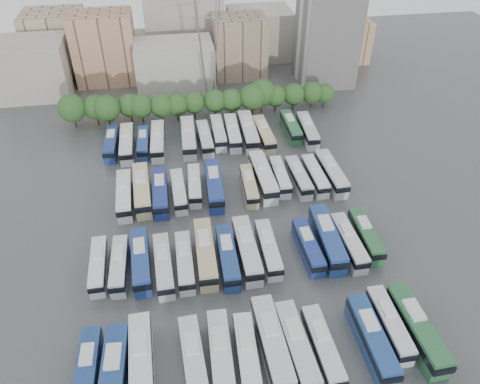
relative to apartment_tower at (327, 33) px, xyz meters
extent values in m
plane|color=#424447|center=(-34.00, -58.00, -13.00)|extent=(220.00, 220.00, 0.00)
cylinder|color=black|center=(-64.29, -15.98, -11.67)|extent=(0.36, 0.36, 2.66)
sphere|color=#234C1E|center=(-64.29, -15.98, -8.05)|extent=(6.39, 6.39, 6.39)
cylinder|color=black|center=(-59.28, -15.25, -11.81)|extent=(0.36, 0.36, 2.37)
sphere|color=#234C1E|center=(-59.28, -15.25, -8.59)|extent=(5.69, 5.69, 5.69)
cylinder|color=black|center=(-56.52, -16.75, -11.74)|extent=(0.36, 0.36, 2.52)
sphere|color=#234C1E|center=(-56.52, -16.75, -8.32)|extent=(6.04, 6.04, 6.04)
cylinder|color=black|center=(-51.52, -15.17, -11.86)|extent=(0.36, 0.36, 2.27)
sphere|color=#234C1E|center=(-51.52, -15.17, -8.78)|extent=(5.45, 5.45, 5.45)
cylinder|color=black|center=(-48.86, -16.18, -11.84)|extent=(0.36, 0.36, 2.33)
sphere|color=#234C1E|center=(-48.86, -16.18, -8.67)|extent=(5.59, 5.59, 5.59)
cylinder|color=black|center=(-44.16, -16.68, -11.85)|extent=(0.36, 0.36, 2.31)
sphere|color=#234C1E|center=(-44.16, -16.68, -8.72)|extent=(5.54, 5.54, 5.54)
cylinder|color=black|center=(-40.71, -16.40, -11.89)|extent=(0.36, 0.36, 2.21)
sphere|color=#234C1E|center=(-40.71, -16.40, -8.89)|extent=(5.31, 5.31, 5.31)
cylinder|color=black|center=(-36.60, -15.81, -11.91)|extent=(0.36, 0.36, 2.18)
sphere|color=#234C1E|center=(-36.60, -15.81, -8.95)|extent=(5.23, 5.23, 5.23)
cylinder|color=black|center=(-31.69, -16.10, -11.88)|extent=(0.36, 0.36, 2.25)
sphere|color=#234C1E|center=(-31.69, -16.10, -8.82)|extent=(5.40, 5.40, 5.40)
cylinder|color=black|center=(-27.76, -16.26, -11.88)|extent=(0.36, 0.36, 2.25)
sphere|color=#234C1E|center=(-27.76, -16.26, -8.83)|extent=(5.39, 5.39, 5.39)
cylinder|color=black|center=(-22.83, -16.83, -11.70)|extent=(0.36, 0.36, 2.60)
sphere|color=#234C1E|center=(-22.83, -16.83, -8.17)|extent=(6.24, 6.24, 6.24)
cylinder|color=black|center=(-20.22, -15.18, -11.65)|extent=(0.36, 0.36, 2.69)
sphere|color=#234C1E|center=(-20.22, -15.18, -8.00)|extent=(6.47, 6.47, 6.47)
cylinder|color=black|center=(-16.90, -15.48, -11.93)|extent=(0.36, 0.36, 2.14)
sphere|color=#234C1E|center=(-16.90, -15.48, -9.03)|extent=(5.13, 5.13, 5.13)
cylinder|color=black|center=(-12.36, -15.41, -11.89)|extent=(0.36, 0.36, 2.21)
sphere|color=#234C1E|center=(-12.36, -15.41, -8.89)|extent=(5.31, 5.31, 5.31)
cylinder|color=black|center=(-7.72, -15.16, -11.91)|extent=(0.36, 0.36, 2.18)
sphere|color=#234C1E|center=(-7.72, -15.16, -8.95)|extent=(5.23, 5.23, 5.23)
cylinder|color=black|center=(-4.47, -15.25, -12.01)|extent=(0.36, 0.36, 1.97)
sphere|color=#234C1E|center=(-4.47, -15.25, -9.33)|extent=(4.74, 4.74, 4.74)
cube|color=#9E998E|center=(-76.00, 4.00, -6.00)|extent=(18.00, 14.00, 14.00)
cube|color=tan|center=(-58.00, 10.00, -4.00)|extent=(16.00, 12.00, 18.00)
cube|color=#ADA89E|center=(-40.00, 2.00, -7.00)|extent=(20.00, 14.00, 12.00)
cube|color=gray|center=(-22.00, 8.00, -5.00)|extent=(14.00, 12.00, 16.00)
cube|color=gray|center=(-36.00, 22.00, -3.00)|extent=(22.00, 16.00, 20.00)
cube|color=tan|center=(-72.00, 20.00, -5.00)|extent=(16.00, 14.00, 16.00)
cube|color=#A39E93|center=(-14.00, 20.00, -6.00)|extent=(18.00, 14.00, 14.00)
cube|color=tan|center=(10.00, 14.00, -7.00)|extent=(14.00, 12.00, 12.00)
cube|color=gray|center=(-48.00, 16.00, -8.00)|extent=(12.00, 10.00, 10.00)
cube|color=silver|center=(0.00, 0.00, 0.00)|extent=(14.00, 14.00, 26.00)
cylinder|color=slate|center=(-34.00, -10.00, 4.00)|extent=(2.90, 2.91, 33.83)
cylinder|color=slate|center=(-34.00, -6.00, 4.00)|extent=(2.90, 2.91, 33.83)
cylinder|color=slate|center=(-30.00, -10.00, 4.00)|extent=(2.90, 2.91, 33.83)
cylinder|color=slate|center=(-30.00, -6.00, 4.00)|extent=(2.90, 2.91, 33.83)
cube|color=slate|center=(-32.00, -8.00, 8.08)|extent=(7.00, 0.30, 0.30)
cube|color=navy|center=(-55.35, -81.68, -11.38)|extent=(2.73, 11.52, 3.25)
cube|color=black|center=(-55.36, -81.82, -10.76)|extent=(2.85, 11.69, 0.95)
cube|color=silver|center=(-55.31, -80.25, -9.54)|extent=(1.70, 3.10, 0.42)
cube|color=navy|center=(-52.11, -83.10, -11.12)|extent=(3.49, 13.36, 3.75)
cube|color=black|center=(-52.12, -83.27, -10.41)|extent=(3.63, 13.57, 1.10)
cube|color=silver|center=(-52.03, -81.45, -9.01)|extent=(2.05, 3.62, 0.49)
cube|color=silver|center=(-48.82, -81.58, -11.16)|extent=(3.13, 13.03, 3.67)
cube|color=black|center=(-48.81, -81.74, -10.46)|extent=(3.27, 13.23, 1.08)
cube|color=silver|center=(-48.87, -79.96, -9.09)|extent=(1.94, 3.51, 0.48)
cube|color=silver|center=(-42.38, -82.37, -11.30)|extent=(3.14, 12.09, 3.39)
cube|color=black|center=(-42.37, -82.52, -10.66)|extent=(3.27, 12.27, 1.00)
cube|color=silver|center=(-42.45, -80.88, -9.39)|extent=(1.85, 3.27, 0.44)
cube|color=silver|center=(-38.92, -82.30, -11.25)|extent=(3.03, 12.43, 3.50)
cube|color=black|center=(-38.92, -82.45, -10.58)|extent=(3.16, 12.62, 1.03)
cube|color=silver|center=(-38.87, -80.75, -9.27)|extent=(1.86, 3.35, 0.45)
cube|color=white|center=(-35.62, -82.64, -11.39)|extent=(2.94, 11.49, 3.23)
cube|color=black|center=(-35.63, -82.78, -10.77)|extent=(3.06, 11.67, 0.95)
cube|color=silver|center=(-35.56, -81.22, -9.56)|extent=(1.75, 3.11, 0.42)
cube|color=silver|center=(-32.17, -81.56, -11.12)|extent=(3.18, 13.33, 3.76)
cube|color=black|center=(-32.17, -81.72, -10.40)|extent=(3.31, 13.53, 1.10)
cube|color=silver|center=(-32.22, -79.90, -9.00)|extent=(1.97, 3.58, 0.49)
cube|color=silver|center=(-29.13, -82.35, -11.24)|extent=(3.19, 12.51, 3.51)
cube|color=black|center=(-29.12, -82.50, -10.57)|extent=(3.32, 12.70, 1.03)
cube|color=silver|center=(-29.20, -80.80, -9.26)|extent=(1.90, 3.38, 0.45)
cube|color=silver|center=(-25.79, -82.84, -11.40)|extent=(2.72, 11.36, 3.20)
cube|color=black|center=(-25.79, -82.98, -10.79)|extent=(2.83, 11.53, 0.94)
cube|color=silver|center=(-25.83, -81.43, -9.59)|extent=(1.68, 3.06, 0.41)
cube|color=navy|center=(-19.10, -82.78, -11.24)|extent=(2.64, 12.40, 3.51)
cube|color=black|center=(-19.10, -82.93, -10.57)|extent=(2.77, 12.58, 1.03)
cube|color=silver|center=(-19.11, -81.23, -9.26)|extent=(1.76, 3.31, 0.45)
cube|color=silver|center=(-15.80, -80.88, -11.42)|extent=(2.40, 11.17, 3.16)
cube|color=black|center=(-15.80, -81.02, -10.81)|extent=(2.51, 11.33, 0.93)
cube|color=silver|center=(-15.80, -79.49, -9.63)|extent=(1.59, 2.98, 0.41)
cube|color=#2A633A|center=(-12.61, -82.40, -11.14)|extent=(3.16, 13.23, 3.73)
cube|color=black|center=(-12.61, -82.57, -10.42)|extent=(3.29, 13.43, 1.10)
cube|color=silver|center=(-12.65, -80.76, -9.03)|extent=(1.96, 3.56, 0.48)
cube|color=white|center=(-55.47, -63.45, -11.50)|extent=(2.44, 10.60, 2.99)
cube|color=black|center=(-55.47, -63.58, -10.93)|extent=(2.55, 10.76, 0.88)
cube|color=silver|center=(-55.49, -62.13, -9.81)|extent=(1.55, 2.84, 0.39)
cube|color=silver|center=(-52.29, -63.86, -11.48)|extent=(2.52, 10.77, 3.04)
cube|color=black|center=(-52.29, -64.00, -10.90)|extent=(2.63, 10.93, 0.89)
cube|color=silver|center=(-52.26, -62.52, -9.77)|extent=(1.58, 2.89, 0.39)
cube|color=navy|center=(-49.02, -63.58, -11.28)|extent=(3.14, 12.21, 3.43)
cube|color=black|center=(-49.01, -63.73, -10.63)|extent=(3.27, 12.40, 1.01)
cube|color=silver|center=(-49.09, -62.07, -9.35)|extent=(1.87, 3.31, 0.44)
cube|color=silver|center=(-45.58, -65.11, -11.37)|extent=(2.91, 11.58, 3.26)
cube|color=black|center=(-45.57, -65.25, -10.75)|extent=(3.03, 11.76, 0.96)
cube|color=silver|center=(-45.64, -63.67, -9.53)|extent=(1.75, 3.13, 0.42)
cube|color=silver|center=(-42.31, -64.83, -11.43)|extent=(2.36, 11.09, 3.14)
cube|color=black|center=(-42.31, -64.97, -10.83)|extent=(2.47, 11.25, 0.92)
cube|color=silver|center=(-42.31, -63.45, -9.66)|extent=(1.57, 2.96, 0.41)
cube|color=tan|center=(-38.98, -63.74, -11.15)|extent=(2.95, 13.06, 3.69)
cube|color=black|center=(-38.98, -63.90, -10.45)|extent=(3.08, 13.26, 1.09)
cube|color=silver|center=(-38.95, -62.11, -9.07)|extent=(1.89, 3.50, 0.48)
cube|color=navy|center=(-35.61, -64.92, -11.32)|extent=(2.71, 11.91, 3.36)
cube|color=black|center=(-35.61, -65.06, -10.68)|extent=(2.83, 12.09, 0.99)
cube|color=silver|center=(-35.58, -63.43, -9.42)|extent=(1.73, 3.19, 0.44)
cube|color=silver|center=(-32.39, -64.01, -11.18)|extent=(2.89, 12.85, 3.63)
cube|color=black|center=(-32.39, -64.17, -10.49)|extent=(3.02, 13.04, 1.07)
cube|color=silver|center=(-32.41, -62.41, -9.13)|extent=(1.86, 3.44, 0.47)
cube|color=silver|center=(-28.97, -64.17, -11.41)|extent=(2.45, 11.26, 3.19)
cube|color=black|center=(-28.97, -64.31, -10.80)|extent=(2.57, 11.43, 0.94)
cube|color=silver|center=(-28.96, -62.77, -9.61)|extent=(1.61, 3.01, 0.41)
cube|color=navy|center=(-22.51, -64.65, -11.45)|extent=(2.64, 11.01, 3.10)
cube|color=black|center=(-22.51, -64.79, -10.86)|extent=(2.75, 11.18, 0.91)
cube|color=silver|center=(-22.55, -63.28, -9.70)|extent=(1.63, 2.96, 0.40)
cube|color=navy|center=(-19.06, -63.67, -11.10)|extent=(3.29, 13.49, 3.80)
cube|color=black|center=(-19.06, -63.84, -10.37)|extent=(3.43, 13.70, 1.12)
cube|color=silver|center=(-19.00, -62.00, -8.96)|extent=(2.02, 3.64, 0.49)
cube|color=silver|center=(-15.80, -64.80, -11.37)|extent=(2.75, 11.58, 3.26)
cube|color=black|center=(-15.80, -64.94, -10.74)|extent=(2.87, 11.75, 0.96)
cube|color=silver|center=(-15.84, -63.36, -9.53)|extent=(1.71, 3.11, 0.42)
cube|color=#2A6438|center=(-12.41, -63.59, -11.42)|extent=(2.57, 11.22, 3.17)
cube|color=black|center=(-12.41, -63.73, -10.81)|extent=(2.69, 11.39, 0.93)
cube|color=silver|center=(-12.38, -62.19, -9.63)|extent=(1.64, 3.01, 0.41)
cube|color=white|center=(-52.06, -46.38, -11.28)|extent=(2.92, 12.19, 3.43)
cube|color=black|center=(-52.06, -46.53, -10.63)|extent=(3.05, 12.37, 1.01)
cube|color=silver|center=(-52.11, -44.86, -9.34)|extent=(1.81, 3.28, 0.44)
cube|color=beige|center=(-48.87, -45.45, -11.13)|extent=(3.41, 13.30, 3.73)
cube|color=black|center=(-48.86, -45.61, -10.42)|extent=(3.55, 13.50, 1.10)
cube|color=silver|center=(-48.94, -43.80, -9.02)|extent=(2.03, 3.60, 0.48)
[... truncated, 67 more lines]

